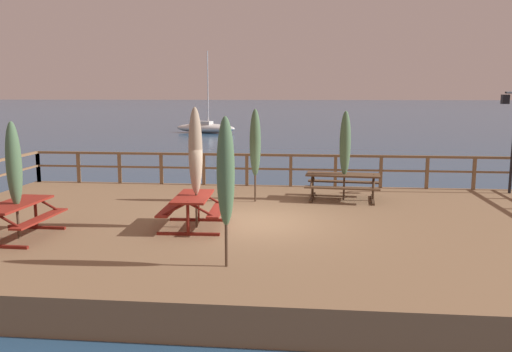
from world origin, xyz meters
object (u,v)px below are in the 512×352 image
object	(u,v)px
picnic_table_front_right	(343,181)
lamp_post_hooked	(511,126)
patio_umbrella_short_mid	(14,165)
picnic_table_mid_centre	(16,212)
patio_umbrella_tall_front	(226,172)
patio_umbrella_tall_back_left	(345,144)
patio_umbrella_short_back	(255,143)
picnic_table_mid_left	(193,205)
sailboat_distant	(205,128)
patio_umbrella_tall_mid_left	(195,152)

from	to	relation	value
picnic_table_front_right	lamp_post_hooked	world-z (taller)	lamp_post_hooked
patio_umbrella_short_mid	lamp_post_hooked	world-z (taller)	lamp_post_hooked
picnic_table_mid_centre	patio_umbrella_tall_front	xyz separation A→B (m)	(4.82, -1.42, 1.16)
picnic_table_mid_centre	lamp_post_hooked	world-z (taller)	lamp_post_hooked
patio_umbrella_tall_back_left	patio_umbrella_short_back	distance (m)	2.61
picnic_table_mid_left	sailboat_distant	xyz separation A→B (m)	(-7.35, 37.97, -0.71)
patio_umbrella_tall_back_left	patio_umbrella_short_back	bearing A→B (deg)	-168.99
patio_umbrella_tall_back_left	sailboat_distant	distance (m)	36.13
picnic_table_front_right	patio_umbrella_short_mid	xyz separation A→B (m)	(-7.19, -4.93, 1.04)
picnic_table_mid_left	patio_umbrella_short_mid	bearing A→B (deg)	-160.33
picnic_table_front_right	patio_umbrella_tall_mid_left	distance (m)	5.23
patio_umbrella_tall_mid_left	sailboat_distant	size ratio (longest dim) A/B	0.36
patio_umbrella_short_back	sailboat_distant	world-z (taller)	sailboat_distant
patio_umbrella_short_mid	lamp_post_hooked	size ratio (longest dim) A/B	0.79
patio_umbrella_short_back	picnic_table_mid_left	bearing A→B (deg)	-109.77
picnic_table_front_right	patio_umbrella_tall_front	distance (m)	6.85
patio_umbrella_tall_mid_left	patio_umbrella_short_back	distance (m)	3.26
patio_umbrella_tall_mid_left	patio_umbrella_tall_front	xyz separation A→B (m)	(1.13, -2.67, -0.06)
patio_umbrella_short_back	sailboat_distant	distance (m)	35.92
picnic_table_mid_left	lamp_post_hooked	distance (m)	10.25
patio_umbrella_tall_mid_left	patio_umbrella_short_mid	bearing A→B (deg)	-160.15
patio_umbrella_tall_mid_left	patio_umbrella_short_back	xyz separation A→B (m)	(1.05, 3.08, -0.08)
patio_umbrella_tall_back_left	patio_umbrella_tall_front	size ratio (longest dim) A/B	0.96
patio_umbrella_tall_front	lamp_post_hooked	size ratio (longest dim) A/B	0.85
picnic_table_front_right	sailboat_distant	distance (m)	36.04
patio_umbrella_short_mid	sailboat_distant	xyz separation A→B (m)	(-3.81, 39.24, -1.76)
patio_umbrella_tall_front	sailboat_distant	distance (m)	41.53
picnic_table_mid_centre	patio_umbrella_tall_front	distance (m)	5.16
patio_umbrella_short_back	patio_umbrella_tall_front	world-z (taller)	patio_umbrella_tall_front
picnic_table_front_right	sailboat_distant	world-z (taller)	sailboat_distant
patio_umbrella_tall_front	lamp_post_hooked	bearing A→B (deg)	45.49
lamp_post_hooked	sailboat_distant	distance (m)	36.71
patio_umbrella_short_back	lamp_post_hooked	world-z (taller)	lamp_post_hooked
patio_umbrella_tall_mid_left	picnic_table_mid_centre	bearing A→B (deg)	-161.38
picnic_table_mid_left	patio_umbrella_tall_back_left	size ratio (longest dim) A/B	0.67
picnic_table_mid_left	sailboat_distant	distance (m)	38.68
picnic_table_mid_left	lamp_post_hooked	xyz separation A→B (m)	(8.77, 5.07, 1.56)
patio_umbrella_short_back	lamp_post_hooked	distance (m)	7.90
picnic_table_mid_left	patio_umbrella_tall_mid_left	bearing A→B (deg)	28.28
patio_umbrella_short_mid	lamp_post_hooked	distance (m)	13.86
patio_umbrella_tall_mid_left	patio_umbrella_short_back	world-z (taller)	patio_umbrella_tall_mid_left
picnic_table_mid_left	patio_umbrella_tall_mid_left	distance (m)	1.23
patio_umbrella_tall_back_left	patio_umbrella_short_back	xyz separation A→B (m)	(-2.56, -0.50, 0.04)
patio_umbrella_tall_front	sailboat_distant	size ratio (longest dim) A/B	0.35
picnic_table_mid_centre	patio_umbrella_tall_front	size ratio (longest dim) A/B	0.72
patio_umbrella_short_back	sailboat_distant	bearing A→B (deg)	103.67
picnic_table_mid_centre	sailboat_distant	distance (m)	39.36
patio_umbrella_tall_front	picnic_table_mid_left	bearing A→B (deg)	114.48
picnic_table_mid_centre	patio_umbrella_tall_mid_left	xyz separation A→B (m)	(3.69, 1.24, 1.22)
picnic_table_front_right	picnic_table_mid_centre	bearing A→B (deg)	-146.19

